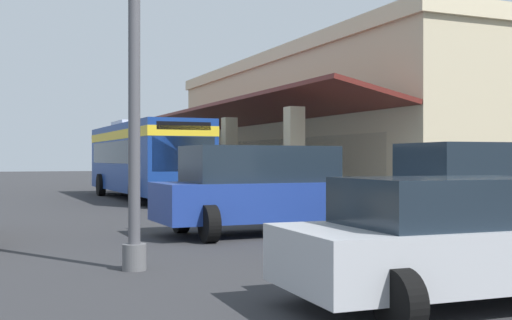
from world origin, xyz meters
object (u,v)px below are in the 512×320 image
Objects in this scene: parked_sedan_silver at (463,239)px; pedestrian at (288,189)px; parked_suv_white at (498,195)px; parked_suv_blue at (262,189)px; transit_bus at (145,155)px; potted_palm at (186,176)px.

pedestrian reaches higher than parked_sedan_silver.
parked_suv_blue is at bearing -143.60° from parked_suv_white.
pedestrian is at bearing -165.30° from parked_suv_white.
transit_bus is 4.12× the size of potted_palm.
parked_suv_white is at bearing 36.40° from parked_suv_blue.
pedestrian is 0.59× the size of potted_palm.
parked_suv_white is at bearing -3.87° from potted_palm.
pedestrian is at bearing 139.49° from parked_suv_blue.
parked_suv_blue is 1.77× the size of potted_palm.
parked_suv_blue is at bearing -40.51° from pedestrian.
potted_palm reaches higher than parked_sedan_silver.
potted_palm reaches higher than pedestrian.
parked_suv_white is 3.04× the size of pedestrian.
pedestrian is (-9.07, 2.10, 0.15)m from parked_sedan_silver.
parked_sedan_silver is at bearing -10.48° from potted_palm.
parked_sedan_silver is 2.76× the size of pedestrian.
potted_palm is (-19.85, 3.25, -0.16)m from pedestrian.
parked_suv_blue is (13.71, -0.52, -0.84)m from transit_bus.
pedestrian is at bearing 4.52° from transit_bus.
potted_palm is at bearing 176.13° from parked_suv_white.
transit_bus is 8.98m from potted_palm.
potted_palm is at bearing 151.92° from transit_bus.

